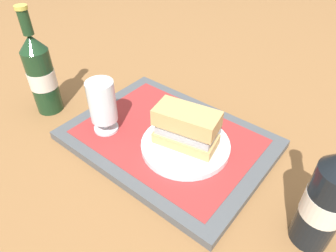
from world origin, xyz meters
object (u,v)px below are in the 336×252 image
Objects in this scene: sandwich at (185,127)px; second_bottle at (328,198)px; plate at (185,145)px; beer_glass at (103,105)px; beer_bottle at (41,74)px.

second_bottle is (-0.28, 0.03, 0.03)m from sandwich.
sandwich is at bearing 11.73° from plate.
sandwich reaches higher than plate.
sandwich is 1.12× the size of beer_glass.
second_bottle is at bearing 174.63° from plate.
second_bottle is at bearing -174.88° from beer_bottle.
plate is 0.71× the size of second_bottle.
plate is at bearing -160.21° from beer_glass.
sandwich is 0.53× the size of beer_bottle.
sandwich is 0.29m from second_bottle.
beer_glass is 0.47× the size of second_bottle.
sandwich is 0.38m from beer_bottle.
second_bottle reaches higher than beer_glass.
plate is 0.20m from beer_glass.
plate is at bearing 180.00° from sandwich.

